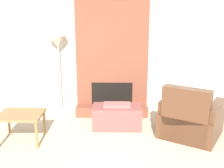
% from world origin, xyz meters
% --- Properties ---
extents(wall_back, '(6.95, 0.06, 2.60)m').
position_xyz_m(wall_back, '(0.00, 3.29, 1.30)').
color(wall_back, silver).
rests_on(wall_back, ground_plane).
extents(fireplace, '(1.46, 0.71, 2.60)m').
position_xyz_m(fireplace, '(0.00, 3.03, 1.24)').
color(fireplace, brown).
rests_on(fireplace, ground_plane).
extents(ottoman, '(0.88, 0.47, 0.47)m').
position_xyz_m(ottoman, '(0.10, 2.09, 0.22)').
color(ottoman, '#8C4C47').
rests_on(ottoman, ground_plane).
extents(armchair, '(1.27, 1.27, 0.93)m').
position_xyz_m(armchair, '(1.35, 1.74, 0.29)').
color(armchair, brown).
rests_on(armchair, ground_plane).
extents(side_table, '(0.70, 0.58, 0.48)m').
position_xyz_m(side_table, '(-1.47, 1.51, 0.42)').
color(side_table, '#9E7042').
rests_on(side_table, ground_plane).
extents(floor_lamp_left, '(0.37, 0.37, 1.61)m').
position_xyz_m(floor_lamp_left, '(-1.12, 3.05, 1.41)').
color(floor_lamp_left, '#ADADB2').
rests_on(floor_lamp_left, ground_plane).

